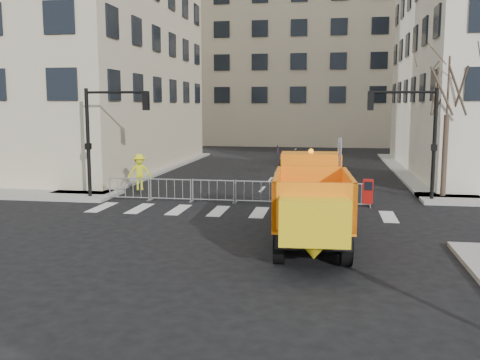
% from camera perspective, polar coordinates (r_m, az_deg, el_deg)
% --- Properties ---
extents(ground, '(120.00, 120.00, 0.00)m').
position_cam_1_polar(ground, '(17.89, -2.51, -6.83)').
color(ground, black).
rests_on(ground, ground).
extents(sidewalk_back, '(64.00, 5.00, 0.15)m').
position_cam_1_polar(sidewalk_back, '(26.06, 1.42, -1.99)').
color(sidewalk_back, gray).
rests_on(sidewalk_back, ground).
extents(building_far, '(30.00, 18.00, 24.00)m').
position_cam_1_polar(building_far, '(69.42, 6.75, 13.99)').
color(building_far, '#C0B193').
rests_on(building_far, ground).
extents(traffic_light_left, '(0.18, 0.18, 5.40)m').
position_cam_1_polar(traffic_light_left, '(27.12, -15.89, 3.68)').
color(traffic_light_left, black).
rests_on(traffic_light_left, ground).
extents(traffic_light_right, '(0.18, 0.18, 5.40)m').
position_cam_1_polar(traffic_light_right, '(26.92, 20.00, 3.48)').
color(traffic_light_right, black).
rests_on(traffic_light_right, ground).
extents(crowd_barriers, '(12.60, 0.60, 1.10)m').
position_cam_1_polar(crowd_barriers, '(25.23, -0.56, -1.23)').
color(crowd_barriers, '#9EA0A5').
rests_on(crowd_barriers, ground).
extents(street_tree, '(3.00, 3.00, 7.50)m').
position_cam_1_polar(street_tree, '(27.98, 21.16, 5.73)').
color(street_tree, '#382B21').
rests_on(street_tree, ground).
extents(plow_truck, '(3.06, 9.08, 3.48)m').
position_cam_1_polar(plow_truck, '(17.55, 7.63, -2.02)').
color(plow_truck, black).
rests_on(plow_truck, ground).
extents(cop_a, '(0.61, 0.42, 1.61)m').
position_cam_1_polar(cop_a, '(22.51, 10.17, -1.80)').
color(cop_a, black).
rests_on(cop_a, ground).
extents(cop_b, '(0.99, 0.82, 1.84)m').
position_cam_1_polar(cop_b, '(22.93, 10.35, -1.35)').
color(cop_b, black).
rests_on(cop_b, ground).
extents(cop_c, '(0.89, 1.12, 1.78)m').
position_cam_1_polar(cop_c, '(23.53, 7.84, -1.12)').
color(cop_c, black).
rests_on(cop_c, ground).
extents(worker, '(1.41, 1.12, 1.91)m').
position_cam_1_polar(worker, '(28.66, -10.67, 0.86)').
color(worker, yellow).
rests_on(worker, sidewalk_back).
extents(newspaper_box, '(0.50, 0.45, 1.10)m').
position_cam_1_polar(newspaper_box, '(25.00, 13.49, -1.18)').
color(newspaper_box, '#9A100B').
rests_on(newspaper_box, sidewalk_back).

